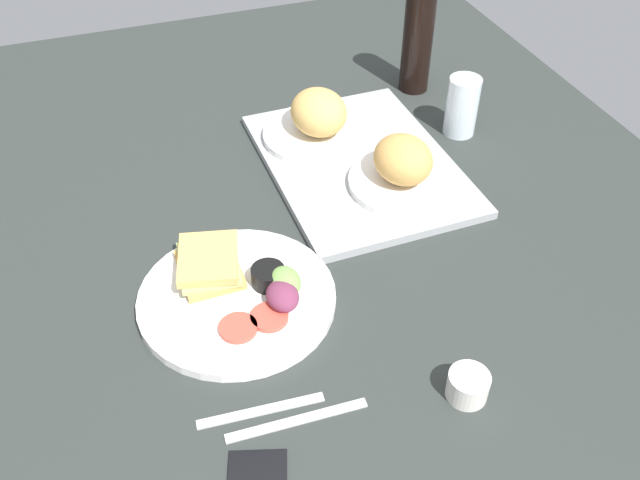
# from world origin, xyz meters

# --- Properties ---
(ground_plane) EXTENTS (1.90, 1.50, 0.03)m
(ground_plane) POSITION_xyz_m (0.00, 0.00, -0.01)
(ground_plane) COLOR #282D2B
(serving_tray) EXTENTS (0.46, 0.34, 0.02)m
(serving_tray) POSITION_xyz_m (-0.19, 0.18, 0.01)
(serving_tray) COLOR #9EA0A3
(serving_tray) RESTS_ON ground_plane
(bread_plate_near) EXTENTS (0.21, 0.21, 0.10)m
(bread_plate_near) POSITION_xyz_m (-0.29, 0.14, 0.05)
(bread_plate_near) COLOR white
(bread_plate_near) RESTS_ON serving_tray
(bread_plate_far) EXTENTS (0.21, 0.21, 0.09)m
(bread_plate_far) POSITION_xyz_m (-0.10, 0.23, 0.05)
(bread_plate_far) COLOR white
(bread_plate_far) RESTS_ON serving_tray
(plate_with_salad) EXTENTS (0.30, 0.30, 0.05)m
(plate_with_salad) POSITION_xyz_m (0.06, -0.12, 0.02)
(plate_with_salad) COLOR white
(plate_with_salad) RESTS_ON ground_plane
(drinking_glass) EXTENTS (0.06, 0.06, 0.12)m
(drinking_glass) POSITION_xyz_m (-0.24, 0.42, 0.06)
(drinking_glass) COLOR silver
(drinking_glass) RESTS_ON ground_plane
(soda_bottle) EXTENTS (0.06, 0.06, 0.22)m
(soda_bottle) POSITION_xyz_m (-0.43, 0.41, 0.11)
(soda_bottle) COLOR black
(soda_bottle) RESTS_ON ground_plane
(espresso_cup) EXTENTS (0.06, 0.06, 0.04)m
(espresso_cup) POSITION_xyz_m (0.34, 0.12, 0.02)
(espresso_cup) COLOR silver
(espresso_cup) RESTS_ON ground_plane
(fork) EXTENTS (0.03, 0.17, 0.01)m
(fork) POSITION_xyz_m (0.27, -0.14, 0.00)
(fork) COLOR #B7B7BC
(fork) RESTS_ON ground_plane
(knife) EXTENTS (0.02, 0.19, 0.01)m
(knife) POSITION_xyz_m (0.30, -0.10, 0.00)
(knife) COLOR #B7B7BC
(knife) RESTS_ON ground_plane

